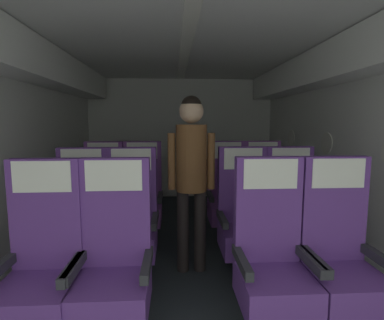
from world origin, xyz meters
name	(u,v)px	position (x,y,z in m)	size (l,w,h in m)	color
ground	(188,261)	(0.00, 2.72, -0.01)	(3.63, 5.84, 0.02)	#23282D
fuselage_shell	(186,102)	(0.00, 2.98, 1.61)	(3.51, 5.49, 2.24)	silver
seat_a_left_window	(41,270)	(-0.97, 1.64, 0.48)	(0.48, 0.49, 1.17)	#38383D
seat_a_left_aisle	(114,267)	(-0.52, 1.65, 0.48)	(0.48, 0.49, 1.17)	#38383D
seat_a_right_aisle	(340,260)	(0.97, 1.65, 0.48)	(0.48, 0.49, 1.17)	#38383D
seat_a_right_window	(272,262)	(0.51, 1.65, 0.48)	(0.48, 0.49, 1.17)	#38383D
seat_b_left_window	(81,224)	(-0.97, 2.49, 0.48)	(0.48, 0.49, 1.17)	#38383D
seat_b_left_aisle	(132,223)	(-0.53, 2.50, 0.48)	(0.48, 0.49, 1.17)	#38383D
seat_b_right_aisle	(292,220)	(0.97, 2.49, 0.48)	(0.48, 0.49, 1.17)	#38383D
seat_b_right_window	(244,221)	(0.52, 2.50, 0.48)	(0.48, 0.49, 1.17)	#38383D
seat_c_left_window	(103,200)	(-0.98, 3.36, 0.48)	(0.48, 0.49, 1.17)	#38383D
seat_c_left_aisle	(142,199)	(-0.51, 3.36, 0.48)	(0.48, 0.49, 1.17)	#38383D
seat_c_right_aisle	(264,197)	(0.96, 3.36, 0.48)	(0.48, 0.49, 1.17)	#38383D
seat_c_right_window	(227,198)	(0.51, 3.37, 0.48)	(0.48, 0.49, 1.17)	#38383D
flight_attendant	(191,165)	(0.03, 2.52, 1.01)	(0.43, 0.28, 1.63)	black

